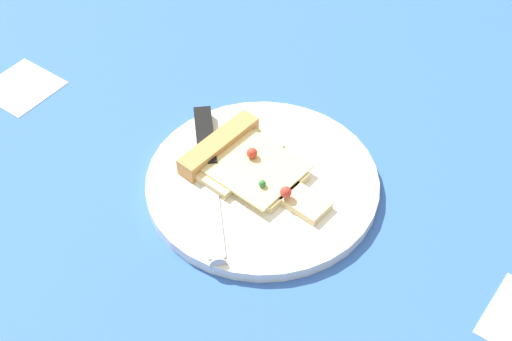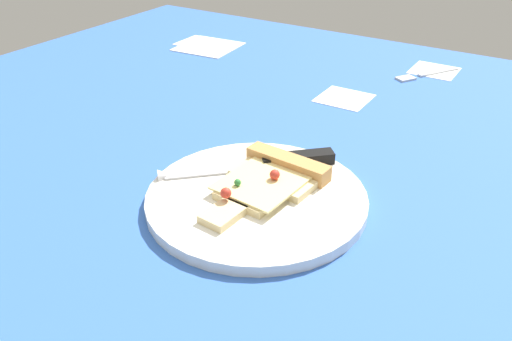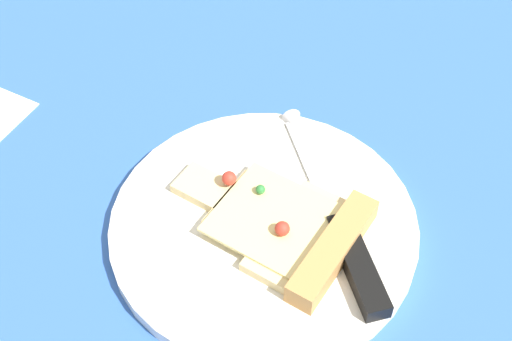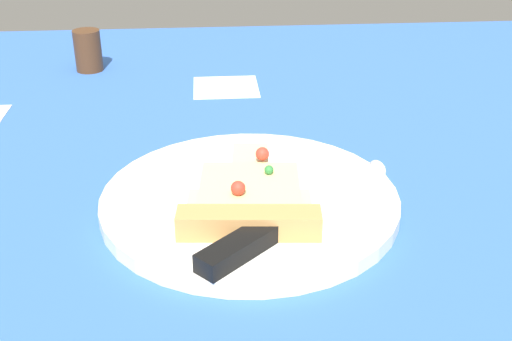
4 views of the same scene
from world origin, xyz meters
TOP-DOWN VIEW (x-y plane):
  - ground_plane at (0.02, -0.01)cm, footprint 143.49×143.49cm
  - plate at (-5.20, -8.13)cm, footprint 27.82×27.82cm
  - pizza_slice at (-2.63, -8.34)cm, footprint 17.99×12.17cm
  - knife at (1.03, -5.62)cm, footprint 17.95×18.94cm

SIDE VIEW (x-z plane):
  - ground_plane at x=0.02cm, z-range -3.00..0.00cm
  - plate at x=-5.20cm, z-range 0.00..1.44cm
  - knife at x=1.03cm, z-range 0.82..3.27cm
  - pizza_slice at x=-2.63cm, z-range 0.92..3.56cm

